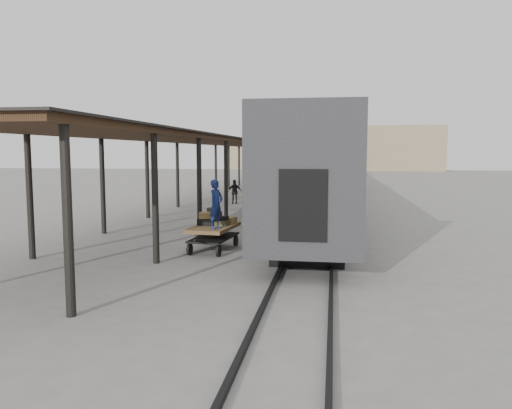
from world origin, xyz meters
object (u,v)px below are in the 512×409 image
Objects in this scene: luggage_tug at (249,190)px; pedestrian at (235,192)px; porter at (216,204)px; baggage_cart at (214,232)px.

pedestrian is (-0.11, -4.93, 0.23)m from luggage_tug.
pedestrian is at bearing -104.72° from luggage_tug.
porter is at bearing 77.70° from pedestrian.
baggage_cart is 1.64× the size of luggage_tug.
pedestrian reaches higher than baggage_cart.
luggage_tug is 0.97× the size of pedestrian.
pedestrian is (-2.55, 15.93, -0.88)m from porter.
luggage_tug is 4.94m from pedestrian.
baggage_cart is 1.23m from porter.
luggage_tug is at bearing -112.64° from pedestrian.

